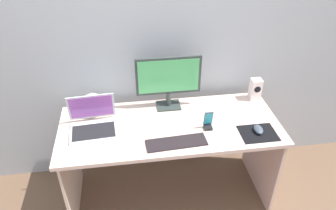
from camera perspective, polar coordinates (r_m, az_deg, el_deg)
The scene contains 11 objects.
ground_plane at distance 2.81m, azimuth 0.28°, elevation -15.23°, with size 8.00×8.00×0.00m, color brown.
wall_back at distance 2.42m, azimuth -1.14°, elevation 12.72°, with size 6.00×0.04×2.50m, color #A5AEB3.
desk at distance 2.40m, azimuth 0.31°, elevation -6.10°, with size 1.57×0.66×0.73m.
monitor at distance 2.37m, azimuth 0.09°, elevation 4.49°, with size 0.48×0.14×0.41m.
speaker_right at distance 2.63m, azimuth 15.12°, elevation 2.68°, with size 0.08×0.08×0.17m.
laptop at distance 2.30m, azimuth -13.06°, elevation -3.11°, with size 0.34×0.29×0.23m.
fishbowl at distance 2.44m, azimuth -13.08°, elevation 0.14°, with size 0.17×0.17×0.17m, color silver.
keyboard_external at distance 2.15m, azimuth 1.49°, elevation -6.62°, with size 0.40×0.13×0.01m, color black.
mousepad at distance 2.31m, azimuth 15.56°, elevation -4.80°, with size 0.25×0.20×0.00m, color black.
mouse at distance 2.32m, azimuth 15.61°, elevation -4.16°, with size 0.06×0.10×0.04m, color #404C5A.
phone_in_dock at distance 2.26m, azimuth 7.07°, elevation -3.08°, with size 0.06×0.06×0.14m.
Camera 1 is at (-0.27, -1.81, 2.13)m, focal length 34.65 mm.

